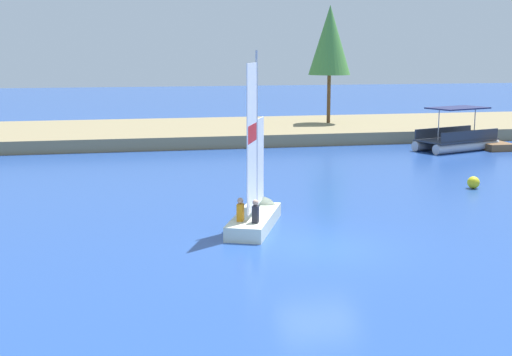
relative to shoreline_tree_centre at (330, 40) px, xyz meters
The scene contains 7 objects.
ground_plane 31.65m from the shoreline_tree_centre, 108.20° to the right, with size 200.00×200.00×0.00m, color #234793.
shore_bank 11.56m from the shoreline_tree_centre, behind, with size 80.00×12.54×0.80m, color #897A56.
shoreline_tree_centre is the anchor object (origin of this frame).
wooden_dock 13.18m from the shoreline_tree_centre, 49.12° to the right, with size 1.65×5.24×0.43m, color brown.
sailboat 28.71m from the shoreline_tree_centre, 112.75° to the right, with size 2.86×4.72×6.37m.
pontoon_boat 12.65m from the shoreline_tree_centre, 62.88° to the right, with size 5.69×3.95×2.62m.
channel_buoy 22.38m from the shoreline_tree_centre, 90.22° to the right, with size 0.55×0.55×0.55m, color yellow.
Camera 1 is at (-6.32, -20.48, 6.08)m, focal length 50.11 mm.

